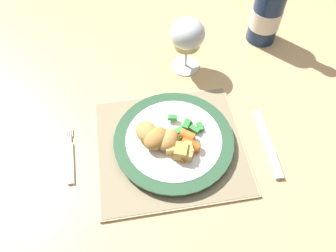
% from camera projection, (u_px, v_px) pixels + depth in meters
% --- Properties ---
extents(ground_plane, '(6.00, 6.00, 0.00)m').
position_uv_depth(ground_plane, '(172.00, 182.00, 1.48)').
color(ground_plane, brown).
extents(dining_table, '(1.44, 1.08, 0.74)m').
position_uv_depth(dining_table, '(175.00, 83.00, 0.94)').
color(dining_table, tan).
rests_on(dining_table, ground).
extents(placemat, '(0.32, 0.29, 0.01)m').
position_uv_depth(placemat, '(170.00, 146.00, 0.72)').
color(placemat, '#CCB789').
rests_on(placemat, dining_table).
extents(dinner_plate, '(0.26, 0.26, 0.02)m').
position_uv_depth(dinner_plate, '(174.00, 141.00, 0.72)').
color(dinner_plate, white).
rests_on(dinner_plate, placemat).
extents(breaded_croquettes, '(0.11, 0.10, 0.04)m').
position_uv_depth(breaded_croquettes, '(156.00, 137.00, 0.69)').
color(breaded_croquettes, tan).
rests_on(breaded_croquettes, dinner_plate).
extents(green_beans_pile, '(0.07, 0.07, 0.02)m').
position_uv_depth(green_beans_pile, '(185.00, 127.00, 0.72)').
color(green_beans_pile, '#4CA84C').
rests_on(green_beans_pile, dinner_plate).
extents(glazed_carrots, '(0.06, 0.08, 0.02)m').
position_uv_depth(glazed_carrots, '(189.00, 145.00, 0.69)').
color(glazed_carrots, orange).
rests_on(glazed_carrots, dinner_plate).
extents(fork, '(0.02, 0.14, 0.01)m').
position_uv_depth(fork, '(70.00, 159.00, 0.71)').
color(fork, silver).
rests_on(fork, dining_table).
extents(table_knife, '(0.03, 0.18, 0.01)m').
position_uv_depth(table_knife, '(270.00, 149.00, 0.72)').
color(table_knife, silver).
rests_on(table_knife, dining_table).
extents(wine_glass, '(0.09, 0.09, 0.15)m').
position_uv_depth(wine_glass, '(187.00, 36.00, 0.79)').
color(wine_glass, silver).
rests_on(wine_glass, dining_table).
extents(bottle, '(0.08, 0.08, 0.26)m').
position_uv_depth(bottle, '(268.00, 9.00, 0.86)').
color(bottle, navy).
rests_on(bottle, dining_table).
extents(roast_potatoes, '(0.06, 0.04, 0.03)m').
position_uv_depth(roast_potatoes, '(183.00, 151.00, 0.68)').
color(roast_potatoes, '#DBB256').
rests_on(roast_potatoes, dinner_plate).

